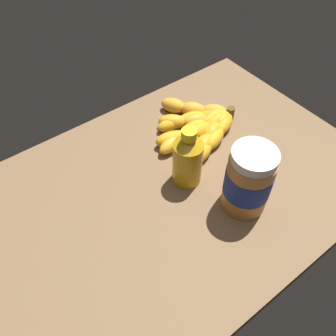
{
  "coord_description": "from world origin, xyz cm",
  "views": [
    {
      "loc": [
        28.84,
        36.11,
        60.0
      ],
      "look_at": [
        0.23,
        -1.77,
        4.43
      ],
      "focal_mm": 37.77,
      "sensor_mm": 36.0,
      "label": 1
    }
  ],
  "objects": [
    {
      "name": "peanut_butter_jar",
      "position": [
        -8.64,
        11.92,
        7.33
      ],
      "size": [
        9.18,
        9.18,
        14.98
      ],
      "color": "#B27238",
      "rests_on": "ground_plane"
    },
    {
      "name": "banana_bunch",
      "position": [
        -15.33,
        -9.89,
        1.77
      ],
      "size": [
        23.38,
        23.21,
        3.78
      ],
      "color": "gold",
      "rests_on": "ground_plane"
    },
    {
      "name": "honey_bottle",
      "position": [
        -3.45,
        0.17,
        6.44
      ],
      "size": [
        6.23,
        6.23,
        14.32
      ],
      "color": "gold",
      "rests_on": "ground_plane"
    },
    {
      "name": "ground_plane",
      "position": [
        0.0,
        0.0,
        -1.53
      ],
      "size": [
        85.97,
        58.38,
        3.07
      ],
      "primitive_type": "cube",
      "color": "brown"
    }
  ]
}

